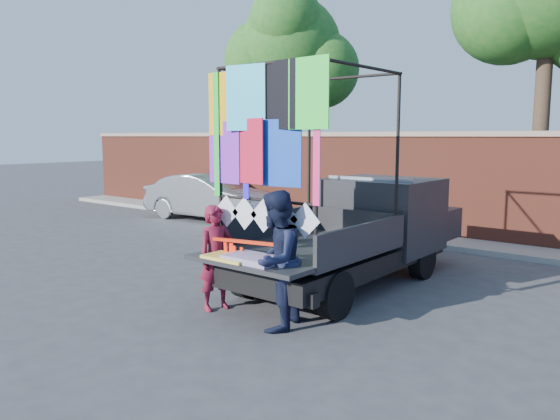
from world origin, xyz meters
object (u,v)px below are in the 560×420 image
Objects in this scene: pickup_truck at (365,229)px; man at (276,261)px; sedan at (210,197)px; woman at (216,258)px.

pickup_truck is 3.04× the size of man.
sedan is at bearing 156.95° from pickup_truck.
sedan is at bearing 60.89° from woman.
sedan is 2.29× the size of man.
sedan is at bearing -145.76° from man.
woman is 0.84× the size of man.
sedan is 8.68m from woman.
woman is (-0.76, -2.89, -0.11)m from pickup_truck.
man is (0.42, -2.97, 0.03)m from pickup_truck.
pickup_truck is at bearing 170.79° from man.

